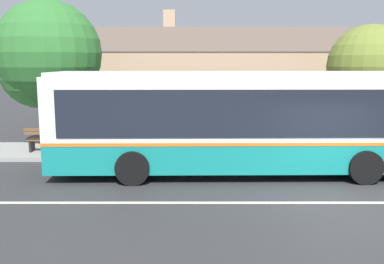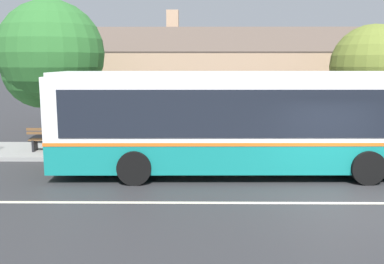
# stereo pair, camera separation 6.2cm
# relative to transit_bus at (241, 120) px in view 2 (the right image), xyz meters

# --- Properties ---
(ground_plane) EXTENTS (300.00, 300.00, 0.00)m
(ground_plane) POSITION_rel_transit_bus_xyz_m (2.41, -2.90, -1.74)
(ground_plane) COLOR #2D2D30
(sidewalk_far) EXTENTS (60.00, 3.00, 0.15)m
(sidewalk_far) POSITION_rel_transit_bus_xyz_m (2.41, 3.10, -1.66)
(sidewalk_far) COLOR gray
(sidewalk_far) RESTS_ON ground
(lane_divider_stripe) EXTENTS (60.00, 0.16, 0.01)m
(lane_divider_stripe) POSITION_rel_transit_bus_xyz_m (2.41, -2.90, -1.73)
(lane_divider_stripe) COLOR beige
(lane_divider_stripe) RESTS_ON ground
(community_building) EXTENTS (22.22, 10.04, 6.54)m
(community_building) POSITION_rel_transit_bus_xyz_m (3.15, 11.57, 0.35)
(community_building) COLOR tan
(community_building) RESTS_ON ground
(transit_bus) EXTENTS (11.72, 2.89, 3.23)m
(transit_bus) POSITION_rel_transit_bus_xyz_m (0.00, 0.00, 0.00)
(transit_bus) COLOR #147F7A
(transit_bus) RESTS_ON ground
(bench_by_building) EXTENTS (1.71, 0.51, 0.94)m
(bench_by_building) POSITION_rel_transit_bus_xyz_m (-6.91, 2.66, -1.17)
(bench_by_building) COLOR brown
(bench_by_building) RESTS_ON sidewalk_far
(street_tree_primary) EXTENTS (3.34, 3.34, 5.02)m
(street_tree_primary) POSITION_rel_transit_bus_xyz_m (5.67, 3.92, 1.52)
(street_tree_primary) COLOR #4C3828
(street_tree_primary) RESTS_ON ground
(street_tree_secondary) EXTENTS (4.12, 4.12, 5.94)m
(street_tree_secondary) POSITION_rel_transit_bus_xyz_m (-7.20, 3.66, 1.95)
(street_tree_secondary) COLOR #4C3828
(street_tree_secondary) RESTS_ON ground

